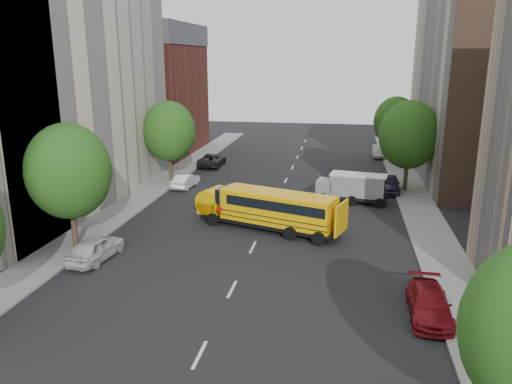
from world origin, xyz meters
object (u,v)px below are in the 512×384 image
(parked_car_3, at_px, (429,303))
(street_tree_5, at_px, (396,122))
(parked_car_0, at_px, (96,248))
(street_tree_2, at_px, (169,131))
(safari_truck, at_px, (352,187))
(street_tree_1, at_px, (69,171))
(parked_car_5, at_px, (379,152))
(school_bus, at_px, (268,207))
(parked_car_4, at_px, (390,184))
(street_tree_4, at_px, (409,135))
(parked_car_1, at_px, (186,181))
(parked_car_2, at_px, (212,160))

(parked_car_3, bearing_deg, street_tree_5, 88.85)
(street_tree_5, distance_m, parked_car_0, 37.49)
(street_tree_2, distance_m, safari_truck, 18.21)
(street_tree_1, xyz_separation_m, safari_truck, (17.28, 13.45, -3.68))
(parked_car_3, height_order, parked_car_5, parked_car_5)
(street_tree_2, distance_m, parked_car_5, 26.16)
(school_bus, xyz_separation_m, parked_car_4, (9.20, 11.76, -0.84))
(street_tree_5, distance_m, parked_car_3, 35.39)
(street_tree_4, relative_size, safari_truck, 1.38)
(street_tree_2, height_order, school_bus, street_tree_2)
(street_tree_5, height_order, school_bus, street_tree_5)
(street_tree_1, distance_m, safari_truck, 22.20)
(parked_car_5, bearing_deg, parked_car_1, -135.72)
(safari_truck, bearing_deg, street_tree_1, -132.54)
(school_bus, bearing_deg, street_tree_5, 85.40)
(school_bus, relative_size, parked_car_0, 2.35)
(parked_car_0, bearing_deg, street_tree_2, -78.14)
(street_tree_1, xyz_separation_m, parked_car_0, (2.20, -1.59, -4.21))
(street_tree_2, relative_size, parked_car_1, 1.98)
(parked_car_2, xyz_separation_m, parked_car_5, (18.40, 8.44, -0.03))
(street_tree_4, relative_size, parked_car_5, 1.95)
(street_tree_4, bearing_deg, street_tree_2, 180.00)
(parked_car_1, xyz_separation_m, parked_car_3, (18.40, -20.88, 0.01))
(street_tree_2, relative_size, parked_car_2, 1.50)
(parked_car_2, xyz_separation_m, parked_car_4, (18.40, -7.77, 0.03))
(street_tree_1, bearing_deg, parked_car_0, -35.87)
(street_tree_4, bearing_deg, school_bus, -130.54)
(safari_truck, relative_size, parked_car_4, 1.36)
(street_tree_4, xyz_separation_m, parked_car_0, (-19.80, -19.59, -4.34))
(street_tree_5, xyz_separation_m, parked_car_1, (-19.80, -14.25, -4.06))
(street_tree_5, relative_size, parked_car_2, 1.47)
(parked_car_0, distance_m, parked_car_4, 26.42)
(school_bus, xyz_separation_m, safari_truck, (5.87, 7.85, -0.30))
(parked_car_0, relative_size, parked_car_2, 0.85)
(safari_truck, xyz_separation_m, parked_car_1, (-15.08, 2.29, -0.63))
(street_tree_4, distance_m, parked_car_2, 21.49)
(street_tree_2, relative_size, school_bus, 0.76)
(safari_truck, bearing_deg, street_tree_4, 53.45)
(street_tree_5, bearing_deg, parked_car_5, 111.39)
(parked_car_2, height_order, parked_car_4, parked_car_4)
(parked_car_3, relative_size, parked_car_4, 1.04)
(parked_car_1, bearing_deg, parked_car_4, -170.16)
(street_tree_2, relative_size, parked_car_4, 1.78)
(street_tree_1, xyz_separation_m, parked_car_2, (2.20, 25.14, -4.24))
(street_tree_4, height_order, parked_car_4, street_tree_4)
(parked_car_3, bearing_deg, school_bus, 131.71)
(parked_car_0, relative_size, parked_car_1, 1.11)
(street_tree_1, height_order, parked_car_4, street_tree_1)
(safari_truck, height_order, parked_car_1, safari_truck)
(street_tree_4, xyz_separation_m, parked_car_2, (-19.80, 7.14, -4.36))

